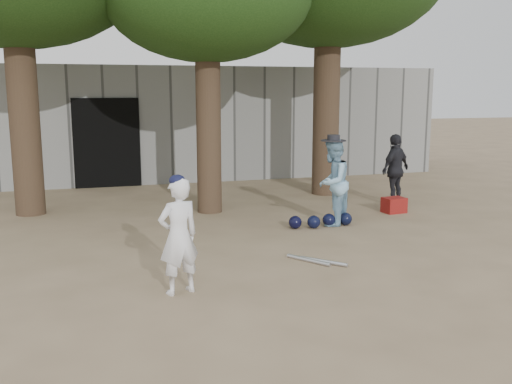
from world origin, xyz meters
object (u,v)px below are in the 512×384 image
object	(u,v)px
boy_player	(179,236)
red_bag	(394,205)
spectator_blue	(333,182)
spectator_dark	(395,170)

from	to	relation	value
boy_player	red_bag	distance (m)	5.84
spectator_blue	red_bag	bearing A→B (deg)	155.65
boy_player	spectator_dark	world-z (taller)	spectator_dark
spectator_blue	boy_player	bearing A→B (deg)	-5.01
spectator_blue	spectator_dark	distance (m)	2.41
boy_player	red_bag	size ratio (longest dim) A/B	3.33
red_bag	spectator_blue	bearing A→B (deg)	-159.24
red_bag	spectator_dark	bearing A→B (deg)	59.74
spectator_dark	red_bag	xyz separation A→B (m)	(-0.41, -0.70, -0.60)
spectator_blue	red_bag	world-z (taller)	spectator_blue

